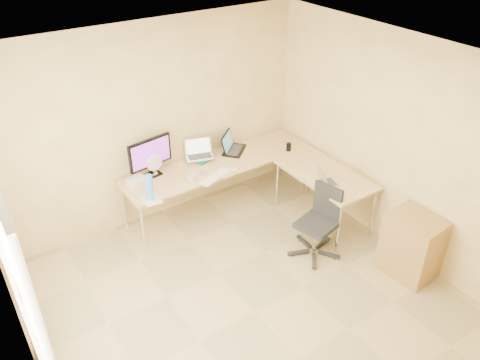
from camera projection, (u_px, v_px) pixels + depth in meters
floor at (255, 312)px, 5.12m from camera, size 4.50×4.50×0.00m
ceiling at (260, 76)px, 3.75m from camera, size 4.50×4.50×0.00m
wall_back at (152, 126)px, 6.03m from camera, size 4.50×0.00×4.50m
wall_left at (18, 308)px, 3.44m from camera, size 0.00×4.50×4.50m
wall_right at (408, 152)px, 5.43m from camera, size 0.00×4.50×4.50m
desk_main at (220, 186)px, 6.58m from camera, size 2.65×0.70×0.73m
desk_return at (323, 197)px, 6.33m from camera, size 0.70×1.30×0.73m
monitor at (150, 157)px, 5.98m from camera, size 0.62×0.29×0.51m
book_stack at (199, 159)px, 6.43m from camera, size 0.26×0.30×0.04m
laptop_center at (199, 149)px, 6.36m from camera, size 0.44×0.38×0.24m
laptop_black at (234, 142)px, 6.60m from camera, size 0.50×0.49×0.26m
keyboard at (216, 177)px, 6.06m from camera, size 0.50×0.30×0.02m
mouse at (235, 170)px, 6.19m from camera, size 0.09×0.06×0.03m
mug at (191, 178)px, 5.96m from camera, size 0.14×0.14×0.10m
cd_stack at (204, 173)px, 6.13m from camera, size 0.13×0.13×0.03m
water_bottle at (149, 187)px, 5.57m from camera, size 0.12×0.12×0.32m
papers at (151, 199)px, 5.64m from camera, size 0.22×0.30×0.01m
white_box at (136, 181)px, 5.92m from camera, size 0.26×0.22×0.08m
desk_fan at (153, 165)px, 6.05m from camera, size 0.22×0.22×0.27m
black_cup at (289, 147)px, 6.64m from camera, size 0.08×0.08×0.11m
laptop_return at (329, 177)px, 5.89m from camera, size 0.33×0.29×0.19m
office_chair at (317, 220)px, 5.68m from camera, size 0.65×0.65×0.89m
cabinet at (412, 247)px, 5.48m from camera, size 0.52×0.62×0.80m
radiator at (42, 353)px, 4.25m from camera, size 0.09×0.80×0.55m
window at (4, 248)px, 3.62m from camera, size 0.10×1.80×1.40m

